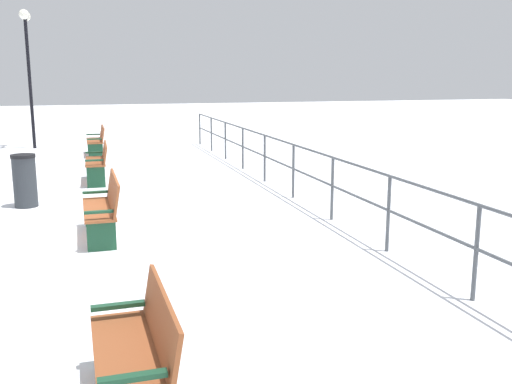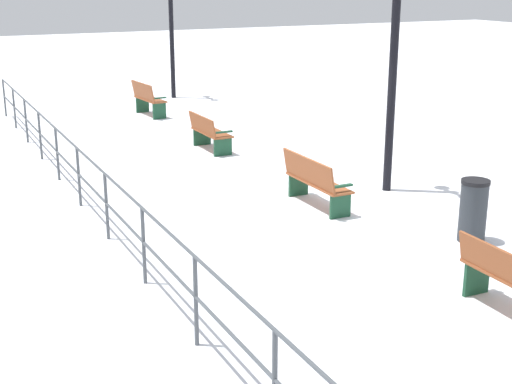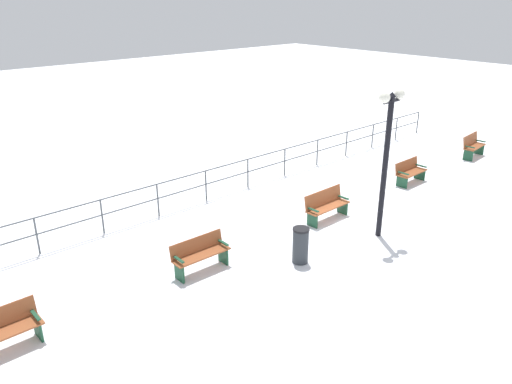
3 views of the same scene
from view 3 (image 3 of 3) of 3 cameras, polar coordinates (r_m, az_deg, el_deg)
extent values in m
plane|color=white|center=(15.75, 7.97, -3.08)|extent=(80.00, 80.00, 0.00)
cube|color=brown|center=(11.20, -27.14, -14.23)|extent=(0.46, 1.58, 0.04)
cube|color=#19472D|center=(11.44, -23.58, -14.08)|extent=(0.41, 0.05, 0.43)
cube|color=#19472D|center=(11.24, -23.81, -12.72)|extent=(0.41, 0.07, 0.04)
cube|color=brown|center=(12.66, -6.21, -7.13)|extent=(0.46, 1.55, 0.04)
cube|color=brown|center=(12.72, -6.80, -5.95)|extent=(0.13, 1.54, 0.38)
cube|color=#19472D|center=(12.47, -8.72, -9.01)|extent=(0.38, 0.06, 0.48)
cube|color=#19472D|center=(13.11, -3.75, -7.14)|extent=(0.38, 0.06, 0.48)
cube|color=#19472D|center=(12.28, -8.76, -7.62)|extent=(0.38, 0.08, 0.04)
cube|color=#19472D|center=(12.93, -3.74, -5.79)|extent=(0.38, 0.08, 0.04)
cube|color=brown|center=(15.54, 8.21, -1.69)|extent=(0.44, 1.63, 0.04)
cube|color=brown|center=(15.57, 7.65, -0.61)|extent=(0.12, 1.62, 0.46)
cube|color=#19472D|center=(15.13, 6.43, -3.18)|extent=(0.39, 0.05, 0.43)
cube|color=#19472D|center=(16.14, 9.81, -1.71)|extent=(0.39, 0.05, 0.43)
cube|color=#19472D|center=(14.97, 6.54, -2.03)|extent=(0.39, 0.07, 0.04)
cube|color=#19472D|center=(15.99, 9.94, -0.63)|extent=(0.39, 0.07, 0.04)
cube|color=brown|center=(19.21, 17.30, 2.14)|extent=(0.50, 1.41, 0.04)
cube|color=brown|center=(19.26, 16.75, 2.94)|extent=(0.12, 1.40, 0.40)
cube|color=#19472D|center=(18.79, 16.27, 1.13)|extent=(0.43, 0.05, 0.42)
cube|color=#19472D|center=(19.78, 18.13, 1.95)|extent=(0.43, 0.05, 0.42)
cube|color=#19472D|center=(18.67, 16.43, 2.06)|extent=(0.43, 0.07, 0.04)
cube|color=#19472D|center=(19.66, 18.30, 2.84)|extent=(0.43, 0.07, 0.04)
cube|color=brown|center=(23.21, 23.63, 4.76)|extent=(0.57, 1.45, 0.04)
cube|color=brown|center=(23.21, 23.21, 5.49)|extent=(0.25, 1.42, 0.48)
cube|color=#19472D|center=(22.72, 23.00, 3.88)|extent=(0.40, 0.09, 0.48)
cube|color=#19472D|center=(23.82, 24.05, 4.50)|extent=(0.40, 0.09, 0.48)
cube|color=#19472D|center=(22.62, 23.18, 4.73)|extent=(0.40, 0.11, 0.04)
cube|color=#19472D|center=(23.73, 24.23, 5.31)|extent=(0.40, 0.11, 0.04)
cylinder|color=black|center=(14.26, 14.43, 2.48)|extent=(0.16, 0.16, 4.04)
cylinder|color=black|center=(13.77, 15.18, 9.97)|extent=(0.09, 0.67, 0.09)
sphere|color=white|center=(13.46, 14.42, 10.36)|extent=(0.30, 0.30, 0.30)
sphere|color=white|center=(14.02, 16.01, 10.64)|extent=(0.30, 0.30, 0.30)
cone|color=black|center=(13.73, 15.25, 10.70)|extent=(0.22, 0.22, 0.12)
cylinder|color=#4C5156|center=(14.61, -23.67, -4.62)|extent=(0.05, 0.05, 1.05)
cylinder|color=#4C5156|center=(15.18, -17.10, -2.70)|extent=(0.05, 0.05, 1.05)
cylinder|color=#4C5156|center=(15.94, -11.10, -0.90)|extent=(0.05, 0.05, 1.05)
cylinder|color=#4C5156|center=(16.88, -5.72, 0.72)|extent=(0.05, 0.05, 1.05)
cylinder|color=#4C5156|center=(17.96, -0.94, 2.15)|extent=(0.05, 0.05, 1.05)
cylinder|color=#4C5156|center=(19.16, 3.28, 3.40)|extent=(0.05, 0.05, 1.05)
cylinder|color=#4C5156|center=(20.46, 6.99, 4.48)|extent=(0.05, 0.05, 1.05)
cylinder|color=#4C5156|center=(21.84, 10.26, 5.42)|extent=(0.05, 0.05, 1.05)
cylinder|color=#4C5156|center=(23.29, 13.13, 6.22)|extent=(0.05, 0.05, 1.05)
cylinder|color=#4C5156|center=(24.79, 15.67, 6.92)|extent=(0.05, 0.05, 1.05)
cylinder|color=#4C5156|center=(26.34, 17.92, 7.53)|extent=(0.05, 0.05, 1.05)
cylinder|color=#4C5156|center=(17.79, -0.95, 3.75)|extent=(0.04, 22.34, 0.04)
cylinder|color=#4C5156|center=(17.94, -0.94, 2.31)|extent=(0.04, 22.34, 0.04)
cylinder|color=#2D3338|center=(13.08, 5.08, -6.17)|extent=(0.41, 0.41, 0.91)
cylinder|color=black|center=(12.86, 5.15, -4.26)|extent=(0.43, 0.43, 0.06)
camera|label=1|loc=(22.07, 23.98, 9.08)|focal=40.87mm
camera|label=2|loc=(15.60, -39.41, 7.22)|focal=50.94mm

